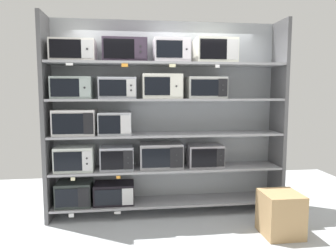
{
  "coord_description": "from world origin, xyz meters",
  "views": [
    {
      "loc": [
        -0.51,
        -4.09,
        1.66
      ],
      "look_at": [
        0.0,
        0.0,
        1.22
      ],
      "focal_mm": 32.79,
      "sensor_mm": 36.0,
      "label": 1
    }
  ],
  "objects": [
    {
      "name": "price_tag_3",
      "position": [
        -0.67,
        -0.23,
        0.59
      ],
      "size": [
        0.05,
        0.0,
        0.04
      ],
      "primitive_type": "cube",
      "color": "orange"
    },
    {
      "name": "microwave_14",
      "position": [
        0.04,
        -0.0,
        2.21
      ],
      "size": [
        0.46,
        0.41,
        0.3
      ],
      "color": "silver",
      "rests_on": "shelf_4"
    },
    {
      "name": "price_tag_0",
      "position": [
        -1.27,
        -0.23,
        0.12
      ],
      "size": [
        0.06,
        0.0,
        0.05
      ],
      "primitive_type": "cube",
      "color": "white"
    },
    {
      "name": "shelf_1",
      "position": [
        0.0,
        0.0,
        0.63
      ],
      "size": [
        3.09,
        0.45,
        0.03
      ],
      "primitive_type": "cube",
      "color": "#99999E"
    },
    {
      "name": "microwave_5",
      "position": [
        0.52,
        -0.0,
        0.8
      ],
      "size": [
        0.48,
        0.34,
        0.3
      ],
      "color": "#A39EA6",
      "rests_on": "shelf_1"
    },
    {
      "name": "shipping_carton",
      "position": [
        1.23,
        -0.82,
        0.25
      ],
      "size": [
        0.43,
        0.43,
        0.51
      ],
      "primitive_type": "cube",
      "color": "tan",
      "rests_on": "ground"
    },
    {
      "name": "price_tag_1",
      "position": [
        -0.69,
        -0.23,
        0.12
      ],
      "size": [
        0.08,
        0.0,
        0.03
      ],
      "primitive_type": "cube",
      "color": "white"
    },
    {
      "name": "price_tag_2",
      "position": [
        -1.23,
        -0.23,
        0.59
      ],
      "size": [
        0.05,
        0.0,
        0.04
      ],
      "primitive_type": "cube",
      "color": "beige"
    },
    {
      "name": "microwave_2",
      "position": [
        -1.24,
        -0.0,
        0.8
      ],
      "size": [
        0.49,
        0.38,
        0.32
      ],
      "color": "silver",
      "rests_on": "shelf_1"
    },
    {
      "name": "back_panel",
      "position": [
        0.0,
        0.24,
        1.32
      ],
      "size": [
        3.29,
        0.04,
        2.65
      ],
      "primitive_type": "cube",
      "color": "#9EA3A8",
      "rests_on": "ground"
    },
    {
      "name": "microwave_13",
      "position": [
        -0.56,
        -0.0,
        2.21
      ],
      "size": [
        0.56,
        0.35,
        0.3
      ],
      "color": "#332837",
      "rests_on": "shelf_4"
    },
    {
      "name": "shelf_2",
      "position": [
        0.0,
        0.0,
        1.1
      ],
      "size": [
        3.09,
        0.45,
        0.03
      ],
      "primitive_type": "cube",
      "color": "#99999E"
    },
    {
      "name": "microwave_8",
      "position": [
        -1.23,
        -0.0,
        1.73
      ],
      "size": [
        0.5,
        0.42,
        0.28
      ],
      "color": "#99A6A2",
      "rests_on": "shelf_3"
    },
    {
      "name": "shelf_4",
      "position": [
        0.0,
        0.0,
        2.04
      ],
      "size": [
        3.09,
        0.45,
        0.03
      ],
      "primitive_type": "cube",
      "color": "#99999E"
    },
    {
      "name": "ground",
      "position": [
        0.0,
        -1.0,
        -0.01
      ],
      "size": [
        7.09,
        6.0,
        0.02
      ],
      "primitive_type": "cube",
      "color": "#B2B7BC"
    },
    {
      "name": "upright_left",
      "position": [
        -1.57,
        0.0,
        1.32
      ],
      "size": [
        0.05,
        0.45,
        2.65
      ],
      "primitive_type": "cube",
      "color": "#5B5B5E",
      "rests_on": "ground"
    },
    {
      "name": "microwave_7",
      "position": [
        -0.71,
        -0.0,
        1.26
      ],
      "size": [
        0.42,
        0.38,
        0.3
      ],
      "color": "#B8BCC3",
      "rests_on": "shelf_2"
    },
    {
      "name": "price_tag_7",
      "position": [
        0.61,
        -0.23,
        2.0
      ],
      "size": [
        0.06,
        0.0,
        0.04
      ],
      "primitive_type": "cube",
      "color": "white"
    },
    {
      "name": "microwave_10",
      "position": [
        -0.09,
        -0.0,
        1.75
      ],
      "size": [
        0.52,
        0.42,
        0.32
      ],
      "color": "silver",
      "rests_on": "shelf_3"
    },
    {
      "name": "price_tag_5",
      "position": [
        -0.57,
        -0.23,
        2.0
      ],
      "size": [
        0.08,
        0.0,
        0.04
      ],
      "primitive_type": "cube",
      "color": "orange"
    },
    {
      "name": "upright_right",
      "position": [
        1.57,
        0.0,
        1.32
      ],
      "size": [
        0.05,
        0.45,
        2.65
      ],
      "primitive_type": "cube",
      "color": "#5B5B5E",
      "rests_on": "ground"
    },
    {
      "name": "microwave_15",
      "position": [
        0.63,
        -0.0,
        2.22
      ],
      "size": [
        0.54,
        0.43,
        0.32
      ],
      "color": "silver",
      "rests_on": "shelf_4"
    },
    {
      "name": "microwave_11",
      "position": [
        0.51,
        -0.0,
        1.73
      ],
      "size": [
        0.51,
        0.43,
        0.29
      ],
      "color": "beige",
      "rests_on": "shelf_3"
    },
    {
      "name": "microwave_3",
      "position": [
        -0.69,
        -0.0,
        0.8
      ],
      "size": [
        0.43,
        0.35,
        0.31
      ],
      "color": "#B1B3BE",
      "rests_on": "shelf_1"
    },
    {
      "name": "price_tag_4",
      "position": [
        -1.23,
        -0.23,
        2.01
      ],
      "size": [
        0.09,
        0.0,
        0.03
      ],
      "primitive_type": "cube",
      "color": "white"
    },
    {
      "name": "microwave_6",
      "position": [
        -1.22,
        -0.0,
        1.28
      ],
      "size": [
        0.53,
        0.4,
        0.33
      ],
      "color": "silver",
      "rests_on": "shelf_2"
    },
    {
      "name": "microwave_9",
      "position": [
        -0.66,
        -0.0,
        1.73
      ],
      "size": [
        0.48,
        0.36,
        0.28
      ],
      "color": "#B1B6C1",
      "rests_on": "shelf_3"
    },
    {
      "name": "microwave_0",
      "position": [
        -1.26,
        -0.0,
        0.33
      ],
      "size": [
        0.45,
        0.37,
        0.31
      ],
      "color": "#29302D",
      "rests_on": "shelf_0"
    },
    {
      "name": "microwave_12",
      "position": [
        -1.21,
        -0.0,
        2.19
      ],
      "size": [
        0.55,
        0.39,
        0.27
      ],
      "color": "silver",
      "rests_on": "shelf_4"
    },
    {
      "name": "shelf_0",
      "position": [
        0.0,
        0.0,
        0.16
      ],
      "size": [
        3.09,
        0.45,
        0.03
      ],
      "primitive_type": "cube",
      "color": "#99999E",
      "rests_on": "ground"
    },
    {
      "name": "price_tag_6",
      "position": [
        0.03,
        -0.23,
        2.0
      ],
      "size": [
        0.08,
        0.0,
        0.04
      ],
      "primitive_type": "cube",
      "color": "beige"
    },
    {
      "name": "microwave_1",
      "position": [
        -0.73,
        -0.0,
        0.31
      ],
      "size": [
        0.53,
        0.35,
        0.28
      ],
      "color": "black",
      "rests_on": "shelf_0"
    },
    {
      "name": "shelf_3",
      "position": [
        0.0,
        0.0,
        1.57
      ],
      "size": [
        3.09,
        0.45,
        0.03
      ],
      "primitive_type": "cube",
      "color": "#99999E"
    },
    {
      "name": "microwave_4",
      "position": [
        -0.1,
        -0.0,
        0.81
      ],
      "size": [
        0.58,
        0.34,
        0.34
      ],
      "color": "#9E9DA0",
      "rests_on": "shelf_1"
    }
  ]
}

